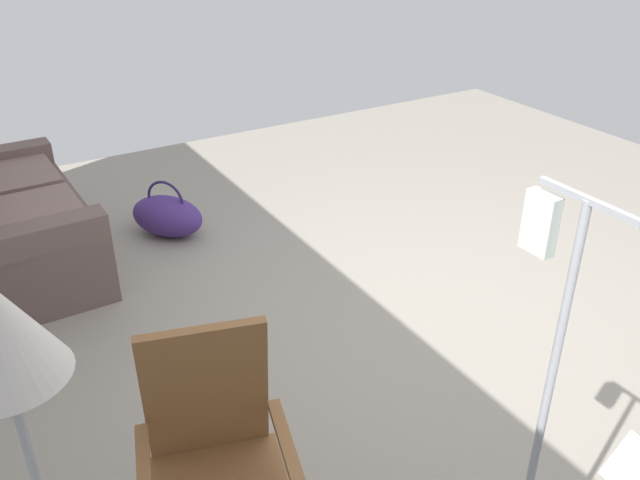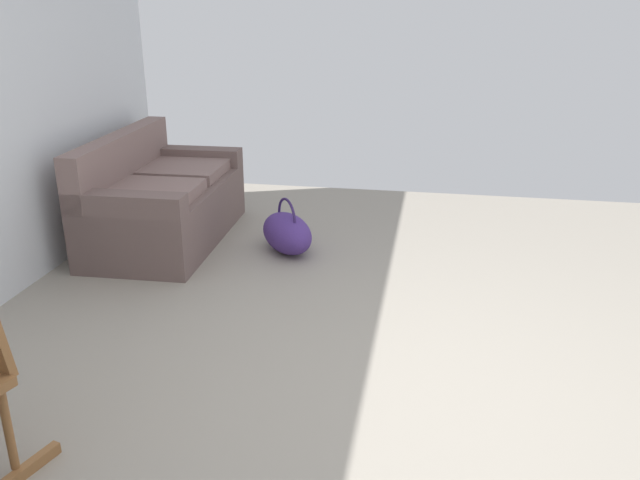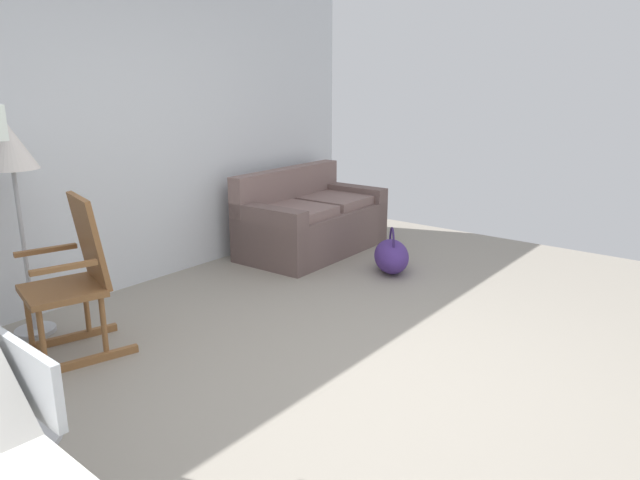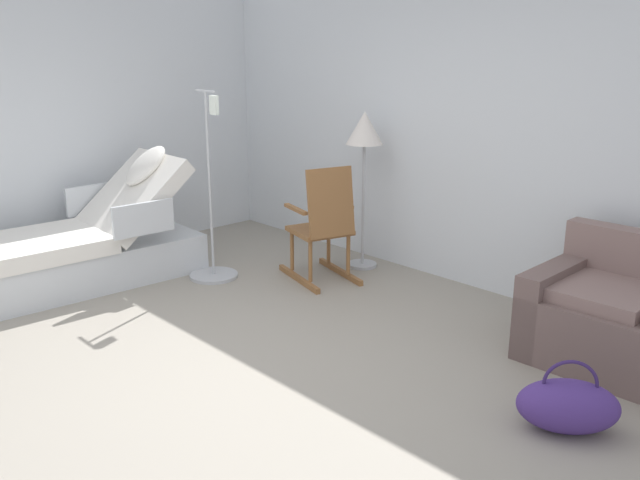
# 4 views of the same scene
# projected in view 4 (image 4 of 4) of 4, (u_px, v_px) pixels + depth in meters

# --- Properties ---
(ground_plane) EXTENTS (7.48, 7.48, 0.00)m
(ground_plane) POSITION_uv_depth(u_px,v_px,m) (225.00, 368.00, 4.52)
(ground_plane) COLOR gray
(back_wall) EXTENTS (6.19, 0.10, 2.70)m
(back_wall) POSITION_uv_depth(u_px,v_px,m) (464.00, 131.00, 5.85)
(back_wall) COLOR silver
(back_wall) RESTS_ON ground
(side_wall) EXTENTS (0.10, 5.26, 2.70)m
(side_wall) POSITION_uv_depth(u_px,v_px,m) (24.00, 125.00, 6.27)
(side_wall) COLOR silver
(side_wall) RESTS_ON ground
(hospital_bed) EXTENTS (1.07, 2.10, 1.20)m
(hospital_bed) POSITION_uv_depth(u_px,v_px,m) (87.00, 248.00, 6.07)
(hospital_bed) COLOR silver
(hospital_bed) RESTS_ON ground
(rocking_chair) EXTENTS (0.86, 0.66, 1.05)m
(rocking_chair) POSITION_uv_depth(u_px,v_px,m) (324.00, 227.00, 6.05)
(rocking_chair) COLOR brown
(rocking_chair) RESTS_ON ground
(floor_lamp) EXTENTS (0.34, 0.34, 1.48)m
(floor_lamp) POSITION_uv_depth(u_px,v_px,m) (364.00, 139.00, 6.24)
(floor_lamp) COLOR #B2B5BA
(floor_lamp) RESTS_ON ground
(duffel_bag) EXTENTS (0.64, 0.60, 0.43)m
(duffel_bag) POSITION_uv_depth(u_px,v_px,m) (568.00, 405.00, 3.76)
(duffel_bag) COLOR #472D7A
(duffel_bag) RESTS_ON ground
(iv_pole) EXTENTS (0.44, 0.44, 1.69)m
(iv_pole) POSITION_uv_depth(u_px,v_px,m) (213.00, 251.00, 6.20)
(iv_pole) COLOR #B2B5BA
(iv_pole) RESTS_ON ground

